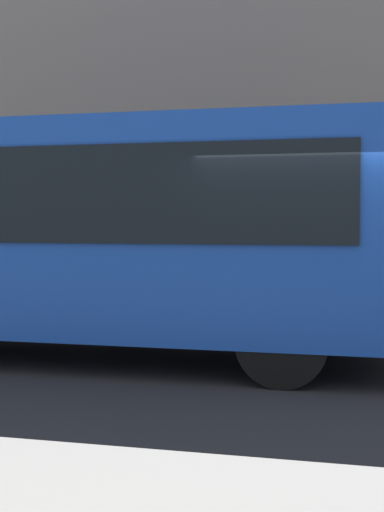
% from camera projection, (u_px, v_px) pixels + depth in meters
% --- Properties ---
extents(ground_plane, '(60.00, 60.00, 0.00)m').
position_uv_depth(ground_plane, '(315.00, 373.00, 8.22)').
color(ground_plane, '#232326').
extents(building_facade_far, '(28.00, 1.55, 12.00)m').
position_uv_depth(building_facade_far, '(338.00, 20.00, 14.51)').
color(building_facade_far, gray).
rests_on(building_facade_far, ground_plane).
extents(red_bus, '(9.05, 2.54, 3.08)m').
position_uv_depth(red_bus, '(63.00, 230.00, 9.19)').
color(red_bus, '#1947AD').
rests_on(red_bus, ground_plane).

